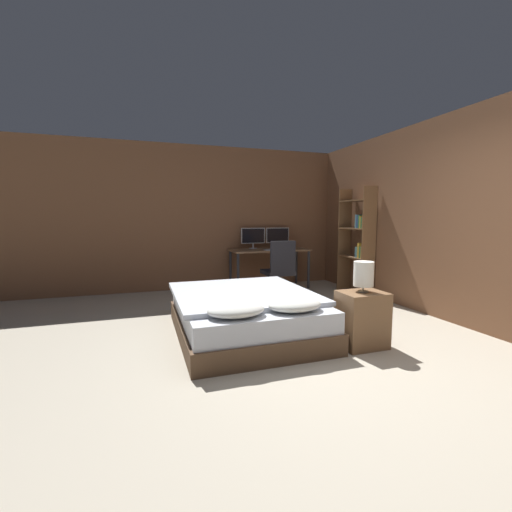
{
  "coord_description": "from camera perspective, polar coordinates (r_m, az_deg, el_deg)",
  "views": [
    {
      "loc": [
        -1.76,
        -2.54,
        1.37
      ],
      "look_at": [
        -0.03,
        2.6,
        0.75
      ],
      "focal_mm": 24.0,
      "sensor_mm": 36.0,
      "label": 1
    }
  ],
  "objects": [
    {
      "name": "nightstand",
      "position": [
        3.84,
        17.24,
        -10.05
      ],
      "size": [
        0.47,
        0.37,
        0.59
      ],
      "color": "brown",
      "rests_on": "ground_plane"
    },
    {
      "name": "monitor_right",
      "position": [
        6.88,
        3.61,
        3.31
      ],
      "size": [
        0.48,
        0.16,
        0.41
      ],
      "color": "#B7B7BC",
      "rests_on": "desk"
    },
    {
      "name": "wall_side_right",
      "position": [
        5.55,
        24.93,
        5.72
      ],
      "size": [
        0.06,
        12.0,
        2.7
      ],
      "color": "brown",
      "rests_on": "ground_plane"
    },
    {
      "name": "bookshelf",
      "position": [
        6.29,
        16.74,
        3.16
      ],
      "size": [
        0.27,
        0.75,
        1.88
      ],
      "color": "brown",
      "rests_on": "ground_plane"
    },
    {
      "name": "bedside_lamp",
      "position": [
        3.73,
        17.49,
        -2.9
      ],
      "size": [
        0.21,
        0.21,
        0.32
      ],
      "color": "gray",
      "rests_on": "nightstand"
    },
    {
      "name": "keyboard",
      "position": [
        6.39,
        2.96,
        1.05
      ],
      "size": [
        0.36,
        0.13,
        0.02
      ],
      "color": "#B7B7BC",
      "rests_on": "desk"
    },
    {
      "name": "office_chair",
      "position": [
        5.87,
        3.9,
        -3.09
      ],
      "size": [
        0.52,
        0.52,
        0.98
      ],
      "color": "black",
      "rests_on": "ground_plane"
    },
    {
      "name": "wall_back",
      "position": [
        6.77,
        -3.51,
        6.34
      ],
      "size": [
        12.0,
        0.06,
        2.7
      ],
      "color": "brown",
      "rests_on": "ground_plane"
    },
    {
      "name": "monitor_left",
      "position": [
        6.7,
        -0.49,
        3.24
      ],
      "size": [
        0.48,
        0.16,
        0.41
      ],
      "color": "#B7B7BC",
      "rests_on": "desk"
    },
    {
      "name": "bed",
      "position": [
        4.05,
        -1.81,
        -9.55
      ],
      "size": [
        1.57,
        1.95,
        0.57
      ],
      "color": "brown",
      "rests_on": "ground_plane"
    },
    {
      "name": "desk",
      "position": [
        6.6,
        2.25,
        0.37
      ],
      "size": [
        1.51,
        0.65,
        0.75
      ],
      "color": "#846042",
      "rests_on": "ground_plane"
    },
    {
      "name": "computer_mouse",
      "position": [
        6.49,
        5.19,
        1.2
      ],
      "size": [
        0.07,
        0.05,
        0.04
      ],
      "color": "#B7B7BC",
      "rests_on": "desk"
    },
    {
      "name": "ground_plane",
      "position": [
        3.38,
        15.54,
        -17.63
      ],
      "size": [
        20.0,
        20.0,
        0.0
      ],
      "primitive_type": "plane",
      "color": "#B2A893"
    }
  ]
}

